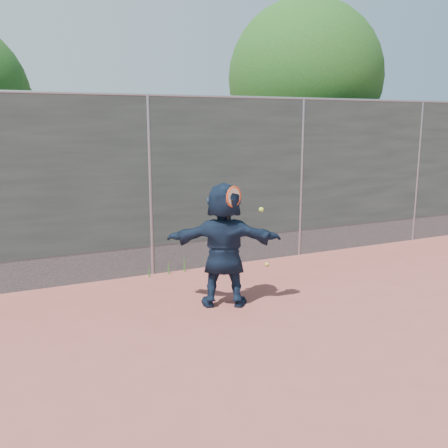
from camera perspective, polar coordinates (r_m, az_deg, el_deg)
name	(u,v)px	position (r m, az deg, el deg)	size (l,w,h in m)	color
ground	(247,359)	(5.72, 2.63, -15.18)	(80.00, 80.00, 0.00)	#9E4C42
player	(224,245)	(7.01, 0.00, -2.36)	(1.64, 0.52, 1.77)	#142137
ball_ground	(267,264)	(9.13, 4.91, -4.62)	(0.07, 0.07, 0.07)	#B8E232
fence	(150,183)	(8.42, -8.47, 4.69)	(20.00, 0.06, 3.03)	#38423D
swing_action	(236,199)	(6.74, 1.41, 2.83)	(0.62, 0.15, 0.51)	red
tree_right	(310,83)	(12.50, 9.79, 15.62)	(3.78, 3.60, 5.39)	#382314
weed_clump	(171,266)	(8.69, -6.10, -4.80)	(0.68, 0.07, 0.30)	#387226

